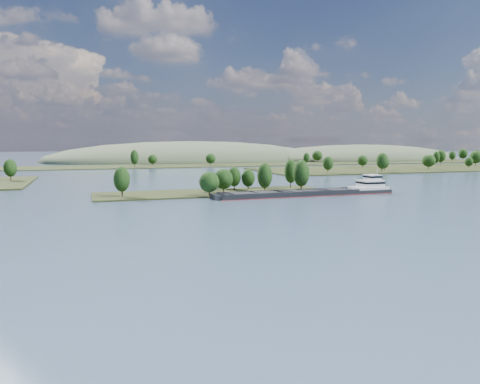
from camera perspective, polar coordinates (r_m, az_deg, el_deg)
name	(u,v)px	position (r m, az deg, el deg)	size (l,w,h in m)	color
ground	(263,214)	(145.68, 2.80, -2.70)	(1800.00, 1800.00, 0.00)	#3D5169
tree_island	(228,184)	(202.24, -1.47, 0.95)	(100.00, 33.63, 15.00)	black
right_bank	(446,167)	(423.40, 23.77, 2.84)	(320.00, 90.00, 15.06)	black
back_shoreline	(159,166)	(419.11, -9.90, 3.19)	(900.00, 60.00, 15.79)	black
hill_east	(361,160)	(576.40, 14.51, 3.84)	(260.00, 140.00, 36.00)	#435238
hill_west	(191,161)	(526.73, -6.03, 3.80)	(320.00, 160.00, 44.00)	#435238
cargo_barge	(317,192)	(198.98, 9.41, 0.04)	(80.02, 11.95, 10.79)	black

